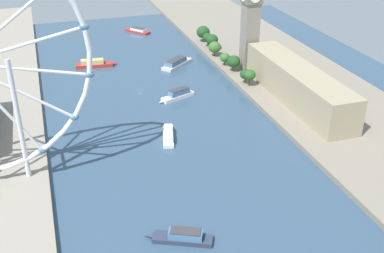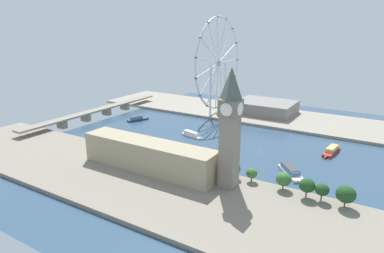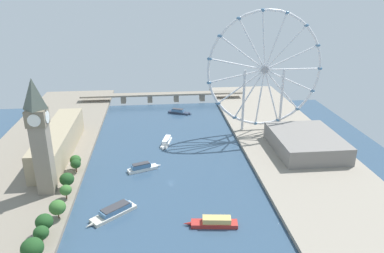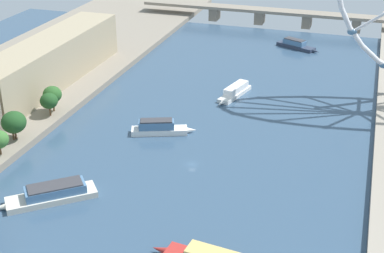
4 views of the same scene
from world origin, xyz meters
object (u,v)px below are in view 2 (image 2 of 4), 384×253
at_px(clock_tower, 230,127).
at_px(ferris_wheel, 218,64).
at_px(tour_boat_1, 291,171).
at_px(tour_boat_2, 229,150).
at_px(tour_boat_5, 331,151).
at_px(tour_boat_4, 137,119).
at_px(tour_boat_0, 192,135).
at_px(parliament_block, 149,155).
at_px(riverside_hall, 265,107).
at_px(river_bridge, 96,112).

xyz_separation_m(clock_tower, ferris_wheel, (181.79, 103.50, 17.73)).
height_order(tour_boat_1, tour_boat_2, tour_boat_2).
bearing_deg(clock_tower, ferris_wheel, 29.65).
relative_size(tour_boat_2, tour_boat_5, 0.82).
xyz_separation_m(ferris_wheel, tour_boat_2, (-116.80, -72.63, -60.35)).
bearing_deg(tour_boat_4, tour_boat_0, -76.39).
distance_m(parliament_block, tour_boat_4, 152.30).
bearing_deg(riverside_hall, tour_boat_4, 130.70).
bearing_deg(tour_boat_4, parliament_block, -111.19).
distance_m(parliament_block, river_bridge, 181.23).
distance_m(tour_boat_1, tour_boat_5, 64.88).
bearing_deg(river_bridge, tour_boat_0, -90.36).
relative_size(ferris_wheel, river_bridge, 0.57).
xyz_separation_m(ferris_wheel, riverside_hall, (24.66, -54.54, -52.60)).
bearing_deg(tour_boat_0, tour_boat_5, 25.12).
height_order(river_bridge, tour_boat_0, river_bridge).
distance_m(clock_tower, tour_boat_4, 202.61).
bearing_deg(clock_tower, tour_boat_2, 25.40).
xyz_separation_m(riverside_hall, tour_boat_4, (-103.20, 119.99, -8.15)).
bearing_deg(tour_boat_5, parliament_block, -36.79).
xyz_separation_m(tour_boat_0, tour_boat_5, (24.81, -129.43, 0.19)).
bearing_deg(tour_boat_2, riverside_hall, -13.53).
relative_size(parliament_block, tour_boat_5, 3.30).
height_order(riverside_hall, tour_boat_2, riverside_hall).
distance_m(ferris_wheel, tour_boat_5, 177.30).
distance_m(riverside_hall, tour_boat_1, 176.76).
bearing_deg(ferris_wheel, tour_boat_0, -167.54).
bearing_deg(tour_boat_2, ferris_wheel, 11.06).
distance_m(ferris_wheel, tour_boat_2, 150.20).
height_order(ferris_wheel, tour_boat_2, ferris_wheel).
xyz_separation_m(tour_boat_1, tour_boat_5, (62.38, -17.83, -0.00)).
distance_m(tour_boat_2, tour_boat_4, 143.28).
bearing_deg(tour_boat_5, tour_boat_1, -9.21).
xyz_separation_m(tour_boat_2, tour_boat_4, (38.26, 138.08, -0.41)).
relative_size(clock_tower, tour_boat_0, 2.77).
bearing_deg(clock_tower, river_bridge, 68.46).
relative_size(river_bridge, tour_boat_2, 7.41).
xyz_separation_m(tour_boat_4, tour_boat_5, (7.30, -216.09, 0.23)).
xyz_separation_m(riverside_hall, tour_boat_5, (-95.90, -96.11, -7.92)).
height_order(riverside_hall, tour_boat_0, riverside_hall).
bearing_deg(tour_boat_4, ferris_wheel, -14.77).
bearing_deg(tour_boat_1, tour_boat_0, -148.28).
bearing_deg(riverside_hall, river_bridge, 125.12).
distance_m(tour_boat_0, tour_boat_5, 131.78).
height_order(river_bridge, tour_boat_2, river_bridge).
distance_m(tour_boat_2, tour_boat_5, 90.35).
height_order(clock_tower, river_bridge, clock_tower).
bearing_deg(tour_boat_1, tour_boat_5, 124.37).
bearing_deg(tour_boat_1, clock_tower, -71.01).
xyz_separation_m(tour_boat_1, tour_boat_2, (16.82, 60.19, 0.18)).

